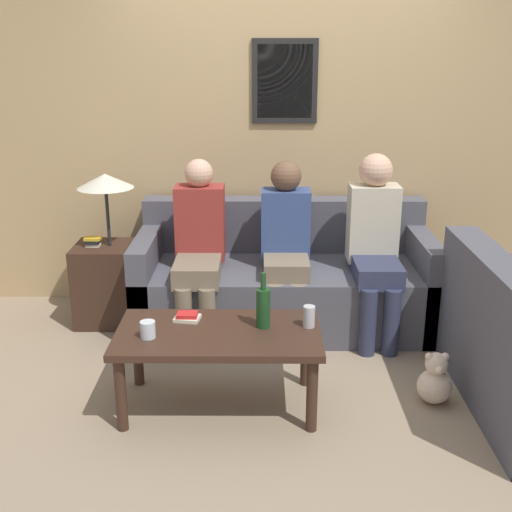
{
  "coord_description": "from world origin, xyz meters",
  "views": [
    {
      "loc": [
        -0.18,
        -3.85,
        1.95
      ],
      "look_at": [
        -0.2,
        -0.08,
        0.71
      ],
      "focal_mm": 45.0,
      "sensor_mm": 36.0,
      "label": 1
    }
  ],
  "objects": [
    {
      "name": "couch_main",
      "position": [
        0.0,
        0.54,
        0.3
      ],
      "size": [
        2.1,
        0.91,
        0.86
      ],
      "color": "#4C4C56",
      "rests_on": "ground_plane"
    },
    {
      "name": "teddy_bear",
      "position": [
        0.82,
        -0.61,
        0.13
      ],
      "size": [
        0.2,
        0.2,
        0.31
      ],
      "color": "beige",
      "rests_on": "ground_plane"
    },
    {
      "name": "wine_bottle",
      "position": [
        -0.16,
        -0.6,
        0.58
      ],
      "size": [
        0.08,
        0.08,
        0.32
      ],
      "color": "#19421E",
      "rests_on": "coffee_table"
    },
    {
      "name": "soda_can",
      "position": [
        0.09,
        -0.59,
        0.52
      ],
      "size": [
        0.07,
        0.07,
        0.12
      ],
      "color": "#BCBCC1",
      "rests_on": "coffee_table"
    },
    {
      "name": "wall_back",
      "position": [
        0.0,
        1.02,
        1.3
      ],
      "size": [
        9.0,
        0.08,
        2.6
      ],
      "color": "tan",
      "rests_on": "ground_plane"
    },
    {
      "name": "person_middle",
      "position": [
        -0.0,
        0.39,
        0.66
      ],
      "size": [
        0.34,
        0.57,
        1.2
      ],
      "color": "#756651",
      "rests_on": "ground_plane"
    },
    {
      "name": "drinking_glass",
      "position": [
        -0.78,
        -0.74,
        0.51
      ],
      "size": [
        0.08,
        0.08,
        0.09
      ],
      "color": "silver",
      "rests_on": "coffee_table"
    },
    {
      "name": "book_stack",
      "position": [
        -0.59,
        -0.51,
        0.48
      ],
      "size": [
        0.16,
        0.13,
        0.04
      ],
      "color": "beige",
      "rests_on": "coffee_table"
    },
    {
      "name": "person_right",
      "position": [
        0.61,
        0.34,
        0.69
      ],
      "size": [
        0.34,
        0.63,
        1.26
      ],
      "color": "#2D334C",
      "rests_on": "ground_plane"
    },
    {
      "name": "person_left",
      "position": [
        -0.6,
        0.35,
        0.66
      ],
      "size": [
        0.34,
        0.66,
        1.22
      ],
      "color": "#756651",
      "rests_on": "ground_plane"
    },
    {
      "name": "ground_plane",
      "position": [
        0.0,
        0.0,
        0.0
      ],
      "size": [
        16.0,
        16.0,
        0.0
      ],
      "primitive_type": "plane",
      "color": "gray"
    },
    {
      "name": "coffee_table",
      "position": [
        -0.41,
        -0.65,
        0.4
      ],
      "size": [
        1.12,
        0.61,
        0.46
      ],
      "color": "#382319",
      "rests_on": "ground_plane"
    },
    {
      "name": "side_table_with_lamp",
      "position": [
        -1.3,
        0.53,
        0.4
      ],
      "size": [
        0.46,
        0.41,
        1.11
      ],
      "color": "#382319",
      "rests_on": "ground_plane"
    }
  ]
}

